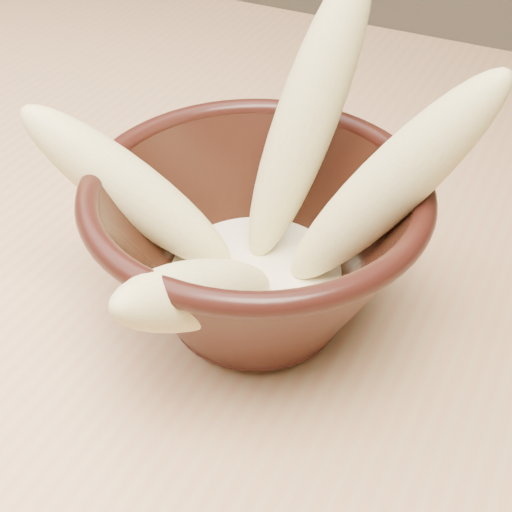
{
  "coord_description": "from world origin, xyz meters",
  "views": [
    {
      "loc": [
        0.21,
        -0.38,
        1.08
      ],
      "look_at": [
        0.06,
        -0.09,
        0.8
      ],
      "focal_mm": 50.0,
      "sensor_mm": 36.0,
      "label": 1
    }
  ],
  "objects": [
    {
      "name": "banana_upright",
      "position": [
        0.07,
        -0.04,
        0.87
      ],
      "size": [
        0.07,
        0.12,
        0.18
      ],
      "primitive_type": "ellipsoid",
      "rotation": [
        0.45,
        0.0,
        2.78
      ],
      "color": "#D2C17C",
      "rests_on": "bowl"
    },
    {
      "name": "banana_left",
      "position": [
        -0.01,
        -0.11,
        0.84
      ],
      "size": [
        0.14,
        0.07,
        0.12
      ],
      "primitive_type": "ellipsoid",
      "rotation": [
        0.88,
        0.0,
        -1.31
      ],
      "color": "#D2C17C",
      "rests_on": "bowl"
    },
    {
      "name": "bowl",
      "position": [
        0.06,
        -0.09,
        0.81
      ],
      "size": [
        0.2,
        0.2,
        0.11
      ],
      "rotation": [
        0.0,
        0.0,
        -0.21
      ],
      "color": "black",
      "rests_on": "table"
    },
    {
      "name": "milk_puddle",
      "position": [
        0.06,
        -0.09,
        0.79
      ],
      "size": [
        0.11,
        0.11,
        0.02
      ],
      "primitive_type": "cylinder",
      "color": "beige",
      "rests_on": "bowl"
    },
    {
      "name": "banana_front",
      "position": [
        0.06,
        -0.16,
        0.82
      ],
      "size": [
        0.06,
        0.14,
        0.1
      ],
      "primitive_type": "ellipsoid",
      "rotation": [
        1.03,
        0.0,
        -0.17
      ],
      "color": "#D2C17C",
      "rests_on": "bowl"
    },
    {
      "name": "table",
      "position": [
        0.0,
        0.0,
        0.67
      ],
      "size": [
        1.2,
        0.8,
        0.75
      ],
      "color": "tan",
      "rests_on": "ground"
    },
    {
      "name": "banana_right",
      "position": [
        0.13,
        -0.07,
        0.86
      ],
      "size": [
        0.13,
        0.08,
        0.16
      ],
      "primitive_type": "ellipsoid",
      "rotation": [
        0.61,
        0.0,
        1.91
      ],
      "color": "#D2C17C",
      "rests_on": "bowl"
    }
  ]
}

